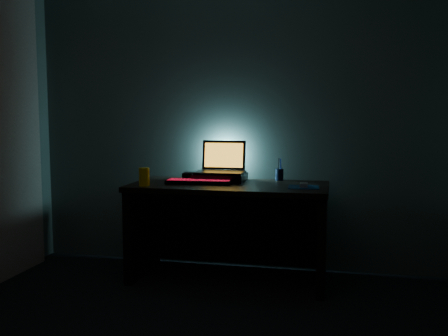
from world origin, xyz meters
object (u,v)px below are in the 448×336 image
keyboard (199,182)px  juice_glass (144,177)px  mouse (304,185)px  router (194,176)px  laptop (222,165)px  pen_cup (279,175)px

keyboard → juice_glass: size_ratio=3.75×
keyboard → mouse: size_ratio=5.45×
juice_glass → router: 0.53m
juice_glass → router: size_ratio=0.82×
laptop → pen_cup: size_ratio=4.05×
laptop → keyboard: bearing=-117.6°
router → keyboard: bearing=-66.8°
mouse → router: 0.95m
keyboard → router: 0.27m
keyboard → router: router is taller
keyboard → pen_cup: size_ratio=5.42×
laptop → pen_cup: (0.46, 0.08, -0.07)m
laptop → juice_glass: bearing=-137.2°
keyboard → juice_glass: (-0.36, -0.21, 0.05)m
juice_glass → pen_cup: bearing=29.1°
keyboard → router: size_ratio=3.07×
mouse → router: router is taller
mouse → juice_glass: size_ratio=0.69×
juice_glass → router: juice_glass is taller
keyboard → juice_glass: juice_glass is taller
keyboard → pen_cup: 0.67m
laptop → mouse: 0.73m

